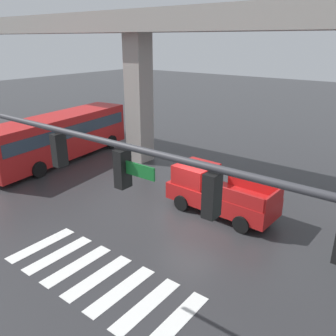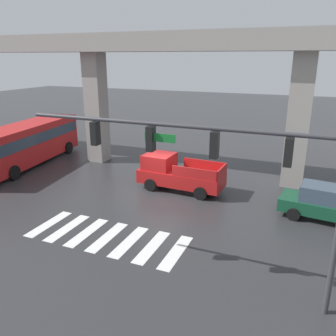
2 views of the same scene
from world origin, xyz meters
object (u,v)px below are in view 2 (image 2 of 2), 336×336
pickup_truck (176,174)px  sedan_dark_green (325,203)px  traffic_signal_mast (218,158)px  city_bus (24,142)px

pickup_truck → sedan_dark_green: (8.24, -0.98, -0.14)m
pickup_truck → traffic_signal_mast: traffic_signal_mast is taller
traffic_signal_mast → city_bus: bearing=153.2°
sedan_dark_green → traffic_signal_mast: (-3.67, -7.16, 3.83)m
traffic_signal_mast → pickup_truck: bearing=119.3°
sedan_dark_green → traffic_signal_mast: size_ratio=0.41×
pickup_truck → sedan_dark_green: pickup_truck is taller
city_bus → traffic_signal_mast: bearing=-26.8°
pickup_truck → city_bus: 12.07m
pickup_truck → city_bus: city_bus is taller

